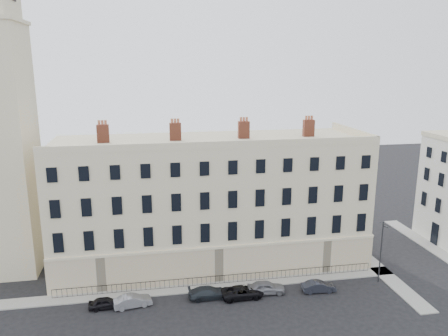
{
  "coord_description": "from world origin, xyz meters",
  "views": [
    {
      "loc": [
        -13.23,
        -37.52,
        23.6
      ],
      "look_at": [
        -4.71,
        10.0,
        11.99
      ],
      "focal_mm": 35.0,
      "sensor_mm": 36.0,
      "label": 1
    }
  ],
  "objects_px": {
    "car_f": "(319,286)",
    "car_b": "(133,301)",
    "car_a": "(106,303)",
    "streetlamp": "(381,249)",
    "car_e": "(266,287)",
    "car_c": "(209,293)",
    "car_d": "(242,292)"
  },
  "relations": [
    {
      "from": "car_b",
      "to": "car_d",
      "type": "xyz_separation_m",
      "value": [
        11.12,
        -0.23,
        0.0
      ]
    },
    {
      "from": "streetlamp",
      "to": "car_e",
      "type": "bearing_deg",
      "value": 162.57
    },
    {
      "from": "car_e",
      "to": "car_f",
      "type": "distance_m",
      "value": 5.63
    },
    {
      "from": "car_d",
      "to": "car_f",
      "type": "relative_size",
      "value": 1.24
    },
    {
      "from": "car_d",
      "to": "streetlamp",
      "type": "distance_m",
      "value": 15.89
    },
    {
      "from": "car_c",
      "to": "car_e",
      "type": "xyz_separation_m",
      "value": [
        6.08,
        -0.12,
        0.07
      ]
    },
    {
      "from": "streetlamp",
      "to": "car_d",
      "type": "bearing_deg",
      "value": 163.89
    },
    {
      "from": "car_b",
      "to": "streetlamp",
      "type": "bearing_deg",
      "value": -98.85
    },
    {
      "from": "car_d",
      "to": "streetlamp",
      "type": "height_order",
      "value": "streetlamp"
    },
    {
      "from": "car_e",
      "to": "car_f",
      "type": "relative_size",
      "value": 1.12
    },
    {
      "from": "car_c",
      "to": "car_f",
      "type": "distance_m",
      "value": 11.69
    },
    {
      "from": "car_a",
      "to": "streetlamp",
      "type": "xyz_separation_m",
      "value": [
        29.27,
        0.08,
        3.38
      ]
    },
    {
      "from": "car_a",
      "to": "car_c",
      "type": "distance_m",
      "value": 10.29
    },
    {
      "from": "car_c",
      "to": "car_f",
      "type": "bearing_deg",
      "value": -94.83
    },
    {
      "from": "car_d",
      "to": "car_b",
      "type": "bearing_deg",
      "value": 86.63
    },
    {
      "from": "car_a",
      "to": "car_e",
      "type": "bearing_deg",
      "value": -93.38
    },
    {
      "from": "car_e",
      "to": "car_f",
      "type": "height_order",
      "value": "car_e"
    },
    {
      "from": "car_b",
      "to": "car_d",
      "type": "distance_m",
      "value": 11.12
    },
    {
      "from": "car_b",
      "to": "streetlamp",
      "type": "xyz_separation_m",
      "value": [
        26.65,
        0.27,
        3.33
      ]
    },
    {
      "from": "car_b",
      "to": "car_e",
      "type": "relative_size",
      "value": 0.94
    },
    {
      "from": "car_a",
      "to": "car_f",
      "type": "relative_size",
      "value": 0.93
    },
    {
      "from": "car_d",
      "to": "car_a",
      "type": "bearing_deg",
      "value": 86.06
    },
    {
      "from": "car_d",
      "to": "car_f",
      "type": "bearing_deg",
      "value": -94.0
    },
    {
      "from": "car_d",
      "to": "streetlamp",
      "type": "bearing_deg",
      "value": -90.34
    },
    {
      "from": "car_f",
      "to": "car_e",
      "type": "bearing_deg",
      "value": 86.74
    },
    {
      "from": "car_e",
      "to": "car_f",
      "type": "bearing_deg",
      "value": -91.78
    },
    {
      "from": "car_a",
      "to": "car_f",
      "type": "xyz_separation_m",
      "value": [
        21.95,
        -0.68,
        0.02
      ]
    },
    {
      "from": "car_f",
      "to": "car_a",
      "type": "bearing_deg",
      "value": 91.52
    },
    {
      "from": "car_b",
      "to": "car_c",
      "type": "bearing_deg",
      "value": -97.41
    },
    {
      "from": "car_a",
      "to": "car_e",
      "type": "relative_size",
      "value": 0.83
    },
    {
      "from": "car_c",
      "to": "car_e",
      "type": "distance_m",
      "value": 6.08
    },
    {
      "from": "car_f",
      "to": "car_b",
      "type": "bearing_deg",
      "value": 91.84
    }
  ]
}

